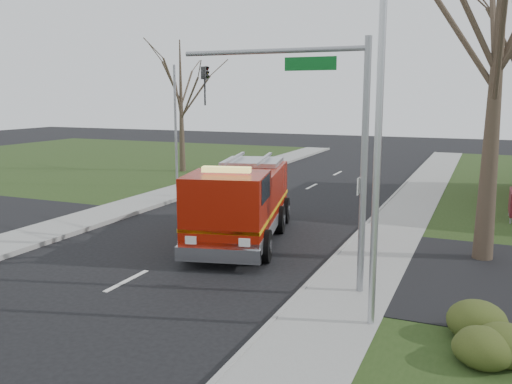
% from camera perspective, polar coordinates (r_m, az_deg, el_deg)
% --- Properties ---
extents(ground, '(120.00, 120.00, 0.00)m').
position_cam_1_polar(ground, '(16.42, -13.45, -9.11)').
color(ground, black).
rests_on(ground, ground).
extents(sidewalk_right, '(2.40, 80.00, 0.15)m').
position_cam_1_polar(sidewalk_right, '(13.82, 8.23, -12.35)').
color(sidewalk_right, gray).
rests_on(sidewalk_right, ground).
extents(health_center_sign, '(0.12, 2.00, 1.40)m').
position_cam_1_polar(health_center_sign, '(25.29, 25.27, -0.98)').
color(health_center_sign, '#54131A').
rests_on(health_center_sign, ground).
extents(hedge_corner, '(2.80, 2.00, 0.90)m').
position_cam_1_polar(hedge_corner, '(12.33, 20.03, -13.19)').
color(hedge_corner, '#2E3B15').
rests_on(hedge_corner, lawn_right).
extents(bare_tree_near, '(6.00, 6.00, 12.00)m').
position_cam_1_polar(bare_tree_near, '(18.49, 24.30, 15.73)').
color(bare_tree_near, '#33281E').
rests_on(bare_tree_near, ground).
extents(bare_tree_left, '(4.50, 4.50, 9.00)m').
position_cam_1_polar(bare_tree_left, '(37.73, -7.92, 10.40)').
color(bare_tree_left, '#33281E').
rests_on(bare_tree_left, ground).
extents(traffic_signal_mast, '(5.29, 0.18, 6.80)m').
position_cam_1_polar(traffic_signal_mast, '(14.50, 6.43, 7.60)').
color(traffic_signal_mast, gray).
rests_on(traffic_signal_mast, ground).
extents(streetlight_pole, '(1.48, 0.16, 8.40)m').
position_cam_1_polar(streetlight_pole, '(12.11, 12.47, 6.19)').
color(streetlight_pole, '#B7BABF').
rests_on(streetlight_pole, ground).
extents(utility_pole_far, '(0.14, 0.14, 7.00)m').
position_cam_1_polar(utility_pole_far, '(31.00, -8.45, 6.64)').
color(utility_pole_far, gray).
rests_on(utility_pole_far, ground).
extents(fire_engine, '(4.39, 8.05, 3.08)m').
position_cam_1_polar(fire_engine, '(19.96, -1.58, -1.25)').
color(fire_engine, '#961506').
rests_on(fire_engine, ground).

